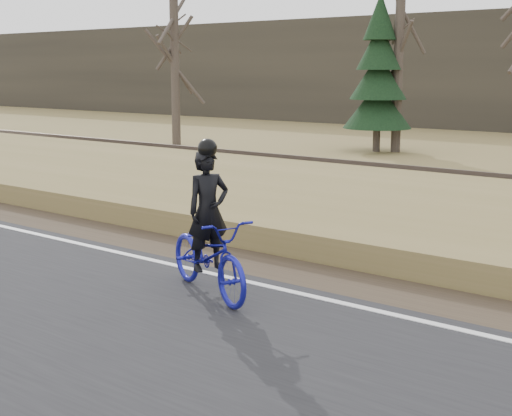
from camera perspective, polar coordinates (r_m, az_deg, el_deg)
The scene contains 11 objects.
ground at distance 9.86m, azimuth 1.82°, elevation -7.26°, with size 120.00×120.00×0.00m, color olive.
road at distance 8.07m, azimuth -8.78°, elevation -11.41°, with size 120.00×6.00×0.06m, color black.
edge_line at distance 9.99m, azimuth 2.49°, elevation -6.62°, with size 120.00×0.12×0.01m, color silver.
shoulder at distance 10.81m, azimuth 5.54°, elevation -5.54°, with size 120.00×1.60×0.04m, color #473A2B.
embankment at distance 13.32m, azimuth 12.40°, elevation -1.68°, with size 120.00×5.00×0.44m, color olive.
ballast at distance 16.79m, azimuth 17.92°, elevation 0.66°, with size 120.00×3.00×0.45m, color slate.
railroad at distance 16.74m, azimuth 17.99°, elevation 1.68°, with size 120.00×2.40×0.29m.
cyclist at distance 9.69m, azimuth -3.81°, elevation -3.06°, with size 2.22×1.48×2.14m.
bare_tree_far_left at distance 29.91m, azimuth -6.51°, elevation 11.56°, with size 0.36×0.36×6.81m, color #4F443A.
bare_tree_left at distance 27.60m, azimuth 11.38°, elevation 12.58°, with size 0.36×0.36×7.88m, color #4F443A.
conifer at distance 27.60m, azimuth 9.77°, elevation 10.26°, with size 2.60×2.60×5.90m.
Camera 1 is at (5.43, -7.62, 3.09)m, focal length 50.00 mm.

